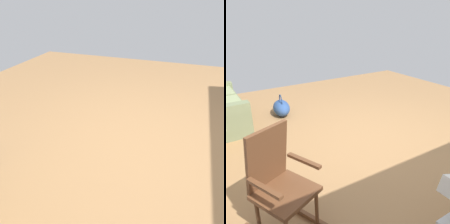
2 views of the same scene
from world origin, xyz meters
The scene contains 3 objects.
ground_plane centered at (0.00, 0.00, 0.00)m, with size 7.46×7.46×0.00m, color #9E7247.
rocking_chair centered at (-0.90, 1.88, 0.50)m, with size 0.89×0.74×1.05m.
duffel_bag centered at (1.81, 0.92, 0.15)m, with size 0.61×0.41×0.43m.
Camera 2 is at (-2.68, 2.38, 1.94)m, focal length 39.20 mm.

